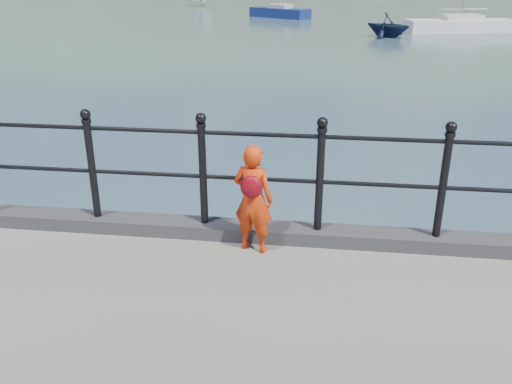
# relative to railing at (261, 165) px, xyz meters

# --- Properties ---
(ground) EXTENTS (600.00, 600.00, 0.00)m
(ground) POSITION_rel_railing_xyz_m (-0.00, 0.15, -1.82)
(ground) COLOR #2D4251
(ground) RESTS_ON ground
(kerb) EXTENTS (60.00, 0.30, 0.15)m
(kerb) POSITION_rel_railing_xyz_m (-0.00, -0.00, -0.75)
(kerb) COLOR #28282B
(kerb) RESTS_ON quay
(railing) EXTENTS (18.11, 0.11, 1.20)m
(railing) POSITION_rel_railing_xyz_m (0.00, 0.00, 0.00)
(railing) COLOR black
(railing) RESTS_ON kerb
(far_shore) EXTENTS (830.00, 200.00, 156.00)m
(far_shore) POSITION_rel_railing_xyz_m (38.34, 239.56, -24.39)
(far_shore) COLOR #333A21
(far_shore) RESTS_ON ground
(child) EXTENTS (0.47, 0.37, 1.12)m
(child) POSITION_rel_railing_xyz_m (-0.04, -0.26, -0.26)
(child) COLOR red
(child) RESTS_ON quay
(launch_navy) EXTENTS (3.34, 3.25, 1.34)m
(launch_navy) POSITION_rel_railing_xyz_m (3.79, 26.70, -1.15)
(launch_navy) COLOR black
(launch_navy) RESTS_ON ground
(sailboat_near) EXTENTS (6.69, 3.03, 8.86)m
(sailboat_near) POSITION_rel_railing_xyz_m (8.40, 29.99, -1.48)
(sailboat_near) COLOR silver
(sailboat_near) RESTS_ON ground
(sailboat_port) EXTENTS (4.89, 3.88, 7.16)m
(sailboat_port) POSITION_rel_railing_xyz_m (-3.25, 38.15, -1.48)
(sailboat_port) COLOR navy
(sailboat_port) RESTS_ON ground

